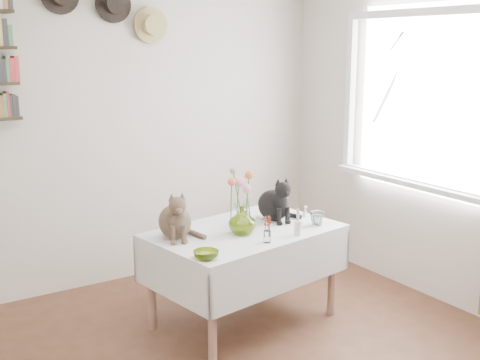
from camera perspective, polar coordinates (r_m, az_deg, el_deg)
room at (r=2.83m, az=2.45°, el=-0.55°), size 4.08×4.58×2.58m
window at (r=4.71m, az=16.59°, el=6.04°), size 0.12×1.52×1.32m
dining_table at (r=4.14m, az=0.41°, el=-6.92°), size 1.37×0.99×0.67m
tabby_cat at (r=3.90m, az=-6.23°, el=-3.13°), size 0.29×0.33×0.33m
black_cat at (r=4.29m, az=3.17°, el=-1.63°), size 0.24×0.29×0.33m
flower_vase at (r=3.97m, az=0.21°, el=-3.84°), size 0.22×0.22×0.19m
green_bowl at (r=3.55m, az=-3.23°, el=-7.09°), size 0.18×0.18×0.05m
drinking_glass at (r=4.22m, az=7.32°, el=-3.62°), size 0.12×0.12×0.10m
candlestick at (r=3.98m, az=5.48°, el=-4.42°), size 0.05×0.05×0.18m
berry_jar at (r=3.81m, az=2.59°, el=-4.70°), size 0.05×0.05×0.19m
porcelain_figurine at (r=4.42m, az=6.19°, el=-3.00°), size 0.04×0.04×0.08m
flower_bouquet at (r=3.92m, az=0.09°, el=-0.31°), size 0.17×0.12×0.39m
wall_hats at (r=4.76m, az=-12.19°, el=15.64°), size 0.98×0.09×0.48m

